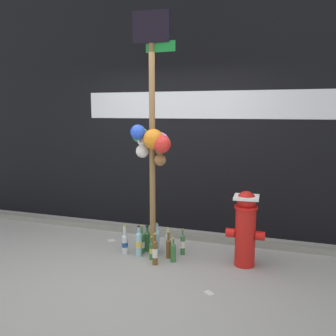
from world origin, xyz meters
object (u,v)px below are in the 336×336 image
at_px(bottle_5, 142,243).
at_px(bottle_6, 156,241).
at_px(bottle_8, 169,247).
at_px(bottle_11, 139,243).
at_px(fire_hydrant, 245,227).
at_px(bottle_3, 183,244).
at_px(bottle_2, 152,250).
at_px(bottle_0, 167,244).
at_px(bottle_4, 173,252).
at_px(bottle_9, 125,243).
at_px(bottle_1, 155,252).
at_px(bottle_7, 157,239).
at_px(memorial_post, 152,126).
at_px(bottle_10, 147,240).

bearing_deg(bottle_5, bottle_6, 13.52).
height_order(bottle_8, bottle_11, bottle_11).
distance_m(fire_hydrant, bottle_3, 0.86).
relative_size(bottle_2, bottle_3, 0.88).
xyz_separation_m(bottle_0, bottle_4, (0.13, -0.18, -0.03)).
bearing_deg(bottle_9, fire_hydrant, 4.88).
relative_size(bottle_1, bottle_7, 1.04).
bearing_deg(bottle_6, bottle_0, -4.39).
bearing_deg(fire_hydrant, bottle_6, 179.37).
distance_m(memorial_post, bottle_11, 1.48).
xyz_separation_m(memorial_post, bottle_10, (-0.14, 0.14, -1.49)).
bearing_deg(bottle_4, bottle_7, 136.42).
height_order(bottle_3, bottle_8, bottle_8).
height_order(memorial_post, bottle_9, memorial_post).
distance_m(bottle_3, bottle_8, 0.21).
relative_size(memorial_post, bottle_8, 8.60).
distance_m(bottle_4, bottle_8, 0.13).
xyz_separation_m(bottle_9, bottle_11, (0.20, -0.02, 0.02)).
bearing_deg(bottle_6, fire_hydrant, -0.63).
relative_size(bottle_7, bottle_10, 1.09).
xyz_separation_m(bottle_5, bottle_11, (0.01, -0.11, 0.03)).
distance_m(bottle_0, bottle_7, 0.22).
bearing_deg(fire_hydrant, memorial_post, -175.48).
xyz_separation_m(bottle_2, bottle_10, (-0.16, 0.25, 0.03)).
distance_m(fire_hydrant, bottle_5, 1.35).
bearing_deg(fire_hydrant, bottle_3, 174.03).
distance_m(bottle_9, bottle_11, 0.21).
height_order(bottle_5, bottle_8, bottle_5).
height_order(bottle_3, bottle_9, bottle_9).
bearing_deg(bottle_9, bottle_2, -9.84).
relative_size(memorial_post, bottle_2, 9.89).
relative_size(bottle_2, bottle_8, 0.87).
height_order(bottle_0, bottle_10, bottle_0).
xyz_separation_m(bottle_0, bottle_6, (-0.16, 0.01, 0.01)).
distance_m(fire_hydrant, bottle_4, 0.92).
bearing_deg(bottle_11, bottle_6, 41.84).
bearing_deg(bottle_3, bottle_1, -118.31).
bearing_deg(bottle_7, bottle_9, -143.88).
bearing_deg(bottle_0, bottle_9, -166.47).
bearing_deg(bottle_5, bottle_11, -86.84).
height_order(fire_hydrant, bottle_0, fire_hydrant).
relative_size(fire_hydrant, bottle_9, 2.42).
relative_size(memorial_post, bottle_5, 8.09).
distance_m(bottle_10, bottle_11, 0.20).
height_order(fire_hydrant, bottle_6, fire_hydrant).
distance_m(bottle_1, bottle_3, 0.47).
relative_size(fire_hydrant, bottle_7, 2.43).
distance_m(memorial_post, bottle_7, 1.50).
relative_size(bottle_0, bottle_4, 1.21).
relative_size(bottle_2, bottle_5, 0.82).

